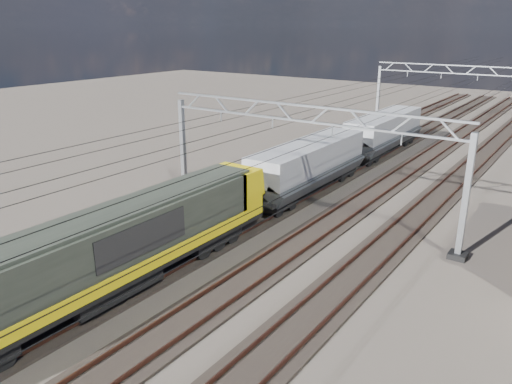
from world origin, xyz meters
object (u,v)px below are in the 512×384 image
Objects in this scene: catenary_gantry_far at (457,93)px; hopper_wagon_mid at (384,130)px; locomotive at (105,251)px; catenary_gantry_mid at (300,158)px; hopper_wagon_lead at (309,163)px.

catenary_gantry_far is 17.30m from hopper_wagon_mid.
catenary_gantry_far is 49.06m from locomotive.
catenary_gantry_far is 1.53× the size of hopper_wagon_mid.
catenary_gantry_mid is 19.08m from hopper_wagon_mid.
hopper_wagon_mid is at bearing 90.00° from hopper_wagon_lead.
catenary_gantry_far is (0.00, 36.00, 0.00)m from catenary_gantry_mid.
catenary_gantry_mid is 1.00× the size of catenary_gantry_far.
catenary_gantry_mid is at bearing -83.96° from hopper_wagon_mid.
catenary_gantry_far is at bearing 87.66° from locomotive.
catenary_gantry_far reaches higher than hopper_wagon_mid.
hopper_wagon_lead is (-0.00, 17.70, -0.09)m from locomotive.
catenary_gantry_mid is 0.94× the size of locomotive.
hopper_wagon_mid is at bearing -96.67° from catenary_gantry_far.
catenary_gantry_mid reaches higher than hopper_wagon_lead.
catenary_gantry_far is at bearing 83.33° from hopper_wagon_mid.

